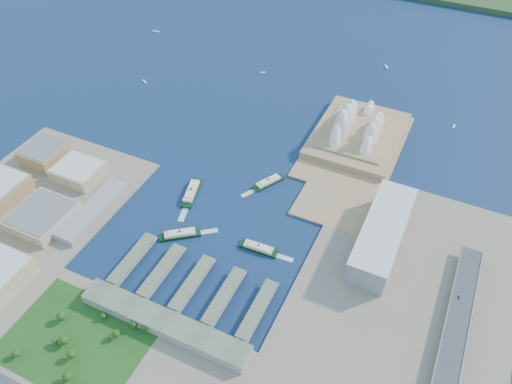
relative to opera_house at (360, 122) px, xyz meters
The scene contains 22 objects.
ground 300.75m from the opera_house, 110.56° to the right, with size 3000.00×3000.00×0.00m, color #0D1840.
west_land 524.58m from the opera_house, 132.68° to the right, with size 220.00×390.00×3.00m, color gray.
south_land 502.05m from the opera_house, 102.09° to the right, with size 720.00×180.00×3.00m, color gray.
east_land 357.85m from the opera_house, 67.75° to the right, with size 240.00×500.00×3.00m, color gray.
peninsula 36.56m from the opera_house, 82.87° to the right, with size 135.00×220.00×3.00m, color #A38159.
opera_house is the anchor object (origin of this frame).
toaster_building 219.62m from the opera_house, 65.77° to the right, with size 45.00×155.00×35.00m, color gray.
expressway 392.63m from the opera_house, 60.16° to the right, with size 26.00×340.00×11.85m, color gray, non-canonical shape.
west_buildings 498.76m from the opera_house, 135.41° to the right, with size 200.00×280.00×27.00m, color #A18150, non-canonical shape.
ferry_wharves 367.50m from the opera_house, 104.38° to the right, with size 184.00×90.00×9.30m, color #5B664D, non-canonical shape.
terminal_building 425.27m from the opera_house, 102.24° to the right, with size 200.00×28.00×12.00m, color gray.
park 498.56m from the opera_house, 109.34° to the right, with size 150.00×110.00×16.00m, color #194714, non-canonical shape.
ferry_a 280.78m from the opera_house, 128.05° to the right, with size 14.85×58.33×11.03m, color black, non-canonical shape.
ferry_b 178.59m from the opera_house, 118.44° to the right, with size 12.61×49.55×9.37m, color black, non-canonical shape.
ferry_c 328.93m from the opera_house, 116.36° to the right, with size 13.36×52.47×9.92m, color black, non-canonical shape.
ferry_d 276.52m from the opera_house, 99.44° to the right, with size 12.64×49.64×9.39m, color black, non-canonical shape.
boat_a 402.45m from the opera_house, behind, with size 3.03×12.13×2.34m, color white, non-canonical shape.
boat_b 250.75m from the opera_house, 151.41° to the left, with size 3.17×9.06×2.45m, color white, non-canonical shape.
boat_c 167.96m from the opera_house, 36.55° to the left, with size 3.07×10.54×2.37m, color white, non-canonical shape.
boat_d 526.58m from the opera_house, 160.42° to the left, with size 3.30×15.10×2.55m, color white, non-canonical shape.
boat_e 241.17m from the opera_house, 93.68° to the left, with size 3.92×12.33×3.03m, color white, non-canonical shape.
car_c 315.35m from the opera_house, 52.66° to the right, with size 1.98×4.88×1.42m, color slate.
Camera 1 is at (228.97, -356.01, 481.46)m, focal length 35.00 mm.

